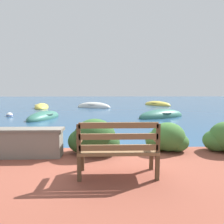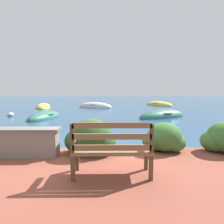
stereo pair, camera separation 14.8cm
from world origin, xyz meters
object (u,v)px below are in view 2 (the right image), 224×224
(rowboat_nearest, at_px, (44,117))
(mooring_buoy, at_px, (11,115))
(rowboat_mid, at_px, (162,116))
(rowboat_distant, at_px, (159,105))
(rowboat_outer, at_px, (95,107))
(park_bench, at_px, (112,148))
(rowboat_far, at_px, (43,107))

(rowboat_nearest, height_order, mooring_buoy, rowboat_nearest)
(rowboat_mid, distance_m, rowboat_distant, 8.77)
(rowboat_nearest, xyz_separation_m, rowboat_outer, (2.40, 6.51, 0.01))
(park_bench, distance_m, rowboat_nearest, 8.88)
(mooring_buoy, bearing_deg, rowboat_nearest, -21.28)
(park_bench, distance_m, rowboat_far, 15.58)
(park_bench, xyz_separation_m, mooring_buoy, (-6.03, 8.95, -0.64))
(rowboat_nearest, bearing_deg, park_bench, -139.84)
(rowboat_mid, height_order, rowboat_distant, rowboat_mid)
(rowboat_nearest, height_order, rowboat_mid, rowboat_mid)
(rowboat_mid, relative_size, rowboat_distant, 1.00)
(rowboat_far, bearing_deg, park_bench, 7.34)
(rowboat_outer, bearing_deg, park_bench, 119.91)
(rowboat_nearest, bearing_deg, rowboat_far, 34.11)
(park_bench, relative_size, mooring_buoy, 3.23)
(rowboat_mid, height_order, rowboat_far, rowboat_mid)
(rowboat_nearest, distance_m, rowboat_outer, 6.94)
(rowboat_outer, xyz_separation_m, rowboat_distant, (6.31, 2.38, -0.01))
(rowboat_mid, bearing_deg, mooring_buoy, -31.76)
(rowboat_mid, relative_size, rowboat_outer, 1.00)
(rowboat_mid, bearing_deg, rowboat_nearest, -25.33)
(rowboat_distant, bearing_deg, rowboat_outer, 76.81)
(rowboat_mid, relative_size, rowboat_far, 0.95)
(rowboat_mid, distance_m, mooring_buoy, 9.10)
(park_bench, xyz_separation_m, rowboat_nearest, (-3.71, 8.05, -0.64))
(mooring_buoy, bearing_deg, rowboat_distant, 35.91)
(rowboat_far, bearing_deg, rowboat_nearest, 3.90)
(rowboat_mid, height_order, rowboat_outer, rowboat_outer)
(rowboat_nearest, height_order, rowboat_far, rowboat_nearest)
(park_bench, xyz_separation_m, rowboat_far, (-5.86, 14.42, -0.64))
(park_bench, relative_size, rowboat_nearest, 0.44)
(rowboat_distant, bearing_deg, rowboat_nearest, 101.74)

